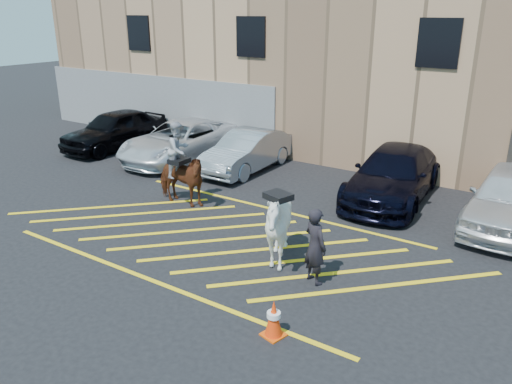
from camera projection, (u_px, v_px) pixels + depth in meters
The scene contains 12 objects.
ground at pixel (230, 236), 13.07m from camera, with size 90.00×90.00×0.00m, color black.
car_black_suv at pixel (115, 129), 21.07m from camera, with size 1.93×4.80×1.63m, color black.
car_white_pickup at pixel (181, 141), 19.51m from camera, with size 2.52×5.47×1.52m, color silver.
car_silver_sedan at pixel (247, 151), 18.21m from camera, with size 1.52×4.36×1.44m, color #959CA3.
car_blue_suv at pixel (394, 174), 15.44m from camera, with size 2.17×5.34×1.55m, color black.
car_white_suv at pixel (512, 198), 13.37m from camera, with size 1.94×4.83×1.65m, color silver.
handler at pixel (315, 246), 10.58m from camera, with size 0.62×0.41×1.71m, color black.
warehouse at pixel (394, 58), 21.23m from camera, with size 32.42×10.20×7.30m.
hatching_zone at pixel (223, 240), 12.83m from camera, with size 12.60×5.12×0.01m.
mounted_bay at pixel (180, 172), 14.82m from camera, with size 1.94×0.91×2.55m.
saddled_white at pixel (278, 226), 11.30m from camera, with size 1.97×2.09×1.89m.
traffic_cone at pixel (274, 318), 8.94m from camera, with size 0.46×0.46×0.73m.
Camera 1 is at (7.10, -9.54, 5.57)m, focal length 35.00 mm.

